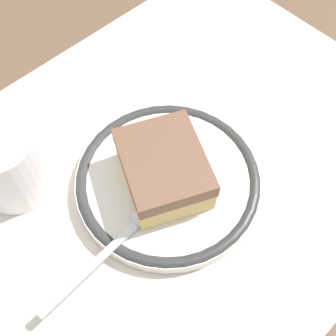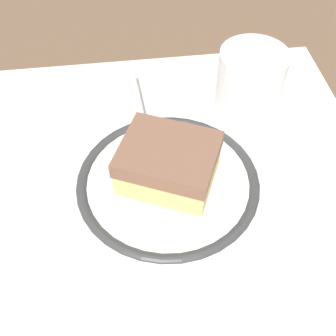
{
  "view_description": "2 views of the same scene",
  "coord_description": "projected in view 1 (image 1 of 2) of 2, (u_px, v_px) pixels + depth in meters",
  "views": [
    {
      "loc": [
        -0.18,
        -0.16,
        0.39
      ],
      "look_at": [
        -0.04,
        -0.01,
        0.04
      ],
      "focal_mm": 46.29,
      "sensor_mm": 36.0,
      "label": 1
    },
    {
      "loc": [
        0.22,
        -0.05,
        0.35
      ],
      "look_at": [
        -0.04,
        -0.01,
        0.04
      ],
      "focal_mm": 44.95,
      "sensor_mm": 36.0,
      "label": 2
    }
  ],
  "objects": [
    {
      "name": "ground_plane",
      "position": [
        184.0,
        157.0,
        0.46
      ],
      "size": [
        2.4,
        2.4,
        0.0
      ],
      "primitive_type": "plane",
      "color": "brown"
    },
    {
      "name": "placemat",
      "position": [
        184.0,
        156.0,
        0.46
      ],
      "size": [
        0.52,
        0.42,
        0.0
      ],
      "primitive_type": "cube",
      "color": "beige",
      "rests_on": "ground_plane"
    },
    {
      "name": "plate",
      "position": [
        168.0,
        181.0,
        0.43
      ],
      "size": [
        0.18,
        0.18,
        0.02
      ],
      "color": "silver",
      "rests_on": "placemat"
    },
    {
      "name": "cake_slice",
      "position": [
        164.0,
        169.0,
        0.41
      ],
      "size": [
        0.1,
        0.11,
        0.04
      ],
      "color": "#DBB76B",
      "rests_on": "plate"
    },
    {
      "name": "spoon",
      "position": [
        121.0,
        238.0,
        0.39
      ],
      "size": [
        0.14,
        0.02,
        0.01
      ],
      "color": "silver",
      "rests_on": "plate"
    },
    {
      "name": "cup",
      "position": [
        8.0,
        164.0,
        0.41
      ],
      "size": [
        0.08,
        0.08,
        0.08
      ],
      "color": "white",
      "rests_on": "placemat"
    },
    {
      "name": "napkin",
      "position": [
        298.0,
        75.0,
        0.51
      ],
      "size": [
        0.13,
        0.13,
        0.0
      ],
      "primitive_type": "cube",
      "rotation": [
        0.0,
        0.0,
        2.03
      ],
      "color": "white",
      "rests_on": "placemat"
    }
  ]
}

